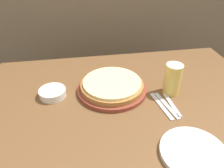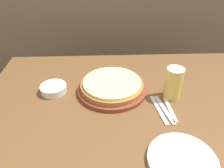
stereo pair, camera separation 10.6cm
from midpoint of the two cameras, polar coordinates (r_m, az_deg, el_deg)
The scene contains 8 objects.
dining_table at distance 1.29m, azimuth 1.44°, elevation -18.12°, with size 1.37×0.98×0.77m.
pizza_on_board at distance 1.07m, azimuth -2.84°, elevation -0.72°, with size 0.34×0.34×0.06m.
beer_glass at distance 1.05m, azimuth 12.84°, elevation 1.47°, with size 0.08×0.08×0.15m.
dinner_plate at distance 0.83m, azimuth 17.01°, elevation -16.95°, with size 0.24×0.24×0.02m.
side_bowl at distance 1.09m, azimuth -17.99°, elevation -2.30°, with size 0.13×0.13×0.04m.
fork at distance 1.00m, azimuth 9.83°, elevation -5.77°, with size 0.05×0.20×0.00m.
dinner_knife at distance 1.01m, azimuth 11.18°, elevation -5.60°, with size 0.05×0.19×0.00m.
spoon at distance 1.01m, azimuth 12.52°, elevation -5.43°, with size 0.03×0.17×0.00m.
Camera 1 is at (-0.21, -0.77, 1.40)m, focal length 35.00 mm.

